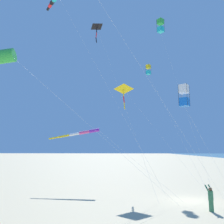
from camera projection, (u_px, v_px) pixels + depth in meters
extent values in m
plane|color=#C6B58C|center=(191.00, 201.00, 19.46)|extent=(600.00, 600.00, 0.00)
cube|color=#3D7F51|center=(211.00, 206.00, 16.13)|extent=(0.27, 0.33, 0.75)
cylinder|color=#3D7F51|center=(211.00, 196.00, 16.24)|extent=(0.46, 0.46, 0.62)
sphere|color=brown|center=(210.00, 189.00, 16.31)|extent=(0.24, 0.24, 0.24)
cylinder|color=#3D7F51|center=(207.00, 188.00, 16.39)|extent=(0.26, 0.38, 0.47)
cylinder|color=#3D7F51|center=(210.00, 188.00, 16.51)|extent=(0.26, 0.38, 0.47)
cylinder|color=green|center=(5.00, 56.00, 14.65)|extent=(1.34, 0.98, 1.03)
cylinder|color=white|center=(105.00, 139.00, 16.29)|extent=(10.79, 5.78, 9.80)
cylinder|color=white|center=(153.00, 87.00, 16.54)|extent=(10.74, 4.05, 17.04)
cube|color=green|center=(160.00, 22.00, 29.67)|extent=(0.94, 0.94, 0.66)
cube|color=#1EB7C6|center=(161.00, 30.00, 29.50)|extent=(0.94, 0.94, 0.66)
cylinder|color=black|center=(157.00, 26.00, 29.63)|extent=(0.02, 0.02, 1.73)
cylinder|color=black|center=(161.00, 24.00, 29.12)|extent=(0.02, 0.02, 1.73)
cylinder|color=black|center=(160.00, 28.00, 30.04)|extent=(0.02, 0.02, 1.73)
cylinder|color=black|center=(164.00, 25.00, 29.54)|extent=(0.02, 0.02, 1.73)
cylinder|color=white|center=(182.00, 98.00, 23.87)|extent=(2.67, 8.09, 18.74)
cube|color=yellow|center=(148.00, 67.00, 32.66)|extent=(0.73, 0.73, 0.52)
cube|color=#1EB7C6|center=(148.00, 73.00, 32.53)|extent=(0.73, 0.73, 0.52)
cylinder|color=black|center=(146.00, 70.00, 32.55)|extent=(0.02, 0.02, 1.36)
cylinder|color=black|center=(149.00, 69.00, 32.23)|extent=(0.02, 0.02, 1.36)
cylinder|color=black|center=(148.00, 71.00, 32.96)|extent=(0.02, 0.02, 1.36)
cylinder|color=black|center=(151.00, 70.00, 32.64)|extent=(0.02, 0.02, 1.36)
cylinder|color=white|center=(173.00, 122.00, 26.42)|extent=(4.33, 9.65, 14.49)
pyramid|color=yellow|center=(124.00, 89.00, 28.01)|extent=(1.75, 1.07, 0.85)
cylinder|color=black|center=(124.00, 89.00, 27.94)|extent=(0.08, 1.21, 0.98)
cylinder|color=yellow|center=(124.00, 93.00, 27.88)|extent=(0.19, 0.20, 0.77)
cylinder|color=red|center=(124.00, 100.00, 27.79)|extent=(0.23, 0.21, 0.78)
cylinder|color=yellow|center=(124.00, 106.00, 27.66)|extent=(0.23, 0.21, 0.78)
cylinder|color=white|center=(160.00, 135.00, 23.30)|extent=(7.35, 7.03, 11.23)
cylinder|color=black|center=(53.00, 2.00, 27.69)|extent=(0.81, 0.84, 0.53)
cylinder|color=red|center=(50.00, 5.00, 28.21)|extent=(0.74, 0.78, 0.44)
cylinder|color=black|center=(48.00, 8.00, 28.73)|extent=(0.66, 0.72, 0.35)
cylinder|color=white|center=(106.00, 84.00, 23.40)|extent=(11.05, 1.70, 21.35)
cube|color=white|center=(184.00, 89.00, 18.59)|extent=(0.90, 0.90, 0.66)
cube|color=blue|center=(184.00, 102.00, 18.42)|extent=(0.90, 0.90, 0.66)
cylinder|color=black|center=(178.00, 95.00, 18.42)|extent=(0.02, 0.02, 1.72)
cylinder|color=black|center=(187.00, 94.00, 18.05)|extent=(0.02, 0.02, 1.72)
cylinder|color=black|center=(181.00, 97.00, 18.96)|extent=(0.02, 0.02, 1.72)
cylinder|color=black|center=(190.00, 96.00, 18.59)|extent=(0.02, 0.02, 1.72)
cylinder|color=white|center=(211.00, 155.00, 17.49)|extent=(3.45, 0.30, 7.53)
cylinder|color=purple|center=(94.00, 131.00, 26.99)|extent=(1.24, 0.51, 0.58)
cylinder|color=#EF4C93|center=(84.00, 132.00, 26.92)|extent=(1.22, 0.46, 0.53)
cylinder|color=white|center=(74.00, 134.00, 26.84)|extent=(1.21, 0.41, 0.48)
cylinder|color=yellow|center=(64.00, 136.00, 26.77)|extent=(1.19, 0.35, 0.43)
cylinder|color=yellow|center=(54.00, 138.00, 26.69)|extent=(1.18, 0.30, 0.38)
cylinder|color=white|center=(134.00, 160.00, 22.95)|extent=(7.78, 6.63, 6.39)
pyramid|color=black|center=(97.00, 26.00, 30.79)|extent=(1.90, 1.81, 0.42)
cylinder|color=black|center=(97.00, 27.00, 30.76)|extent=(0.89, 1.12, 0.34)
cylinder|color=black|center=(97.00, 30.00, 30.72)|extent=(0.18, 0.20, 0.73)
cylinder|color=red|center=(96.00, 35.00, 30.60)|extent=(0.22, 0.21, 0.73)
cylinder|color=black|center=(96.00, 40.00, 30.45)|extent=(0.23, 0.17, 0.73)
cylinder|color=white|center=(120.00, 94.00, 24.78)|extent=(6.39, 8.40, 20.02)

